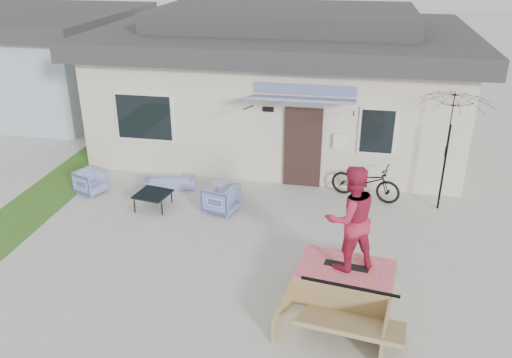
% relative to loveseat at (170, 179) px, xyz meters
% --- Properties ---
extents(ground, '(90.00, 90.00, 0.00)m').
position_rel_loveseat_xyz_m(ground, '(2.32, -3.67, -0.26)').
color(ground, '#AEAEA6').
rests_on(ground, ground).
extents(grass_strip, '(1.40, 8.00, 0.01)m').
position_rel_loveseat_xyz_m(grass_strip, '(-2.88, -1.67, -0.25)').
color(grass_strip, '#2E5D1D').
rests_on(grass_strip, ground).
extents(house, '(10.80, 8.49, 4.10)m').
position_rel_loveseat_xyz_m(house, '(2.32, 4.33, 1.69)').
color(house, beige).
rests_on(house, ground).
extents(neighbor_house, '(8.60, 7.60, 3.50)m').
position_rel_loveseat_xyz_m(neighbor_house, '(-8.18, 6.33, 1.53)').
color(neighbor_house, '#A0B8C8').
rests_on(neighbor_house, ground).
extents(loveseat, '(1.36, 0.72, 0.51)m').
position_rel_loveseat_xyz_m(loveseat, '(0.00, 0.00, 0.00)').
color(loveseat, '#263E95').
rests_on(loveseat, ground).
extents(armchair_left, '(0.81, 0.83, 0.67)m').
position_rel_loveseat_xyz_m(armchair_left, '(-1.84, -0.64, 0.08)').
color(armchair_left, '#263E95').
rests_on(armchair_left, ground).
extents(armchair_right, '(0.81, 0.85, 0.73)m').
position_rel_loveseat_xyz_m(armchair_right, '(1.61, -1.00, 0.11)').
color(armchair_right, '#263E95').
rests_on(armchair_right, ground).
extents(coffee_table, '(0.87, 0.87, 0.37)m').
position_rel_loveseat_xyz_m(coffee_table, '(-0.02, -1.13, -0.07)').
color(coffee_table, black).
rests_on(coffee_table, ground).
extents(bicycle, '(1.84, 1.10, 1.11)m').
position_rel_loveseat_xyz_m(bicycle, '(4.93, 0.33, 0.30)').
color(bicycle, black).
rests_on(bicycle, ground).
extents(patio_umbrella, '(1.84, 1.72, 2.20)m').
position_rel_loveseat_xyz_m(patio_umbrella, '(6.66, 0.10, 1.49)').
color(patio_umbrella, black).
rests_on(patio_umbrella, ground).
extents(skate_ramp, '(1.97, 2.43, 0.55)m').
position_rel_loveseat_xyz_m(skate_ramp, '(4.59, -3.71, 0.02)').
color(skate_ramp, '#997E4E').
rests_on(skate_ramp, ground).
extents(skateboard, '(0.81, 0.32, 0.05)m').
position_rel_loveseat_xyz_m(skateboard, '(4.60, -3.66, 0.32)').
color(skateboard, black).
rests_on(skateboard, skate_ramp).
extents(skater, '(1.17, 1.08, 1.92)m').
position_rel_loveseat_xyz_m(skater, '(4.60, -3.66, 1.31)').
color(skater, '#B22442').
rests_on(skater, skateboard).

